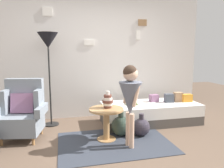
{
  "coord_description": "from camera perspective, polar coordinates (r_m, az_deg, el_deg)",
  "views": [
    {
      "loc": [
        -0.72,
        -2.68,
        1.42
      ],
      "look_at": [
        0.15,
        0.95,
        0.85
      ],
      "focal_mm": 34.49,
      "sensor_mm": 36.0,
      "label": 1
    }
  ],
  "objects": [
    {
      "name": "ground_plane",
      "position": [
        3.12,
        1.45,
        -18.41
      ],
      "size": [
        12.0,
        12.0,
        0.0
      ],
      "primitive_type": "plane",
      "color": "brown"
    },
    {
      "name": "side_table",
      "position": [
        3.47,
        -1.5,
        -8.88
      ],
      "size": [
        0.55,
        0.55,
        0.52
      ],
      "color": "tan",
      "rests_on": "ground"
    },
    {
      "name": "person_child",
      "position": [
        3.12,
        4.86,
        -2.89
      ],
      "size": [
        0.34,
        0.34,
        1.23
      ],
      "color": "#D8AD8E",
      "rests_on": "ground"
    },
    {
      "name": "demijohn_far",
      "position": [
        3.74,
        7.74,
        -11.2
      ],
      "size": [
        0.3,
        0.3,
        0.38
      ],
      "color": "#332D38",
      "rests_on": "ground"
    },
    {
      "name": "pillow_back",
      "position": [
        4.49,
        14.86,
        -3.63
      ],
      "size": [
        0.18,
        0.13,
        0.17
      ],
      "primitive_type": "cube",
      "rotation": [
        0.0,
        0.0,
        -0.09
      ],
      "color": "#474C56",
      "rests_on": "daybed"
    },
    {
      "name": "floor_lamp",
      "position": [
        4.2,
        -16.58,
        9.9
      ],
      "size": [
        0.38,
        0.38,
        1.76
      ],
      "color": "black",
      "rests_on": "ground"
    },
    {
      "name": "pillow_head",
      "position": [
        4.65,
        19.2,
        -3.51
      ],
      "size": [
        0.21,
        0.13,
        0.15
      ],
      "primitive_type": "cube",
      "rotation": [
        0.0,
        0.0,
        -0.06
      ],
      "color": "orange",
      "rests_on": "daybed"
    },
    {
      "name": "demijohn_near",
      "position": [
        3.71,
        2.37,
        -11.04
      ],
      "size": [
        0.33,
        0.33,
        0.41
      ],
      "color": "#2D3D33",
      "rests_on": "ground"
    },
    {
      "name": "pillow_extra",
      "position": [
        4.48,
        11.07,
        -3.7
      ],
      "size": [
        0.18,
        0.14,
        0.14
      ],
      "primitive_type": "cube",
      "rotation": [
        0.0,
        0.0,
        0.1
      ],
      "color": "gray",
      "rests_on": "daybed"
    },
    {
      "name": "pillow_mid",
      "position": [
        4.62,
        17.07,
        -3.27
      ],
      "size": [
        0.18,
        0.14,
        0.19
      ],
      "primitive_type": "cube",
      "rotation": [
        0.0,
        0.0,
        -0.09
      ],
      "color": "tan",
      "rests_on": "daybed"
    },
    {
      "name": "daybed",
      "position": [
        4.4,
        10.1,
        -7.55
      ],
      "size": [
        1.91,
        0.81,
        0.4
      ],
      "color": "#4C4742",
      "rests_on": "ground"
    },
    {
      "name": "book_on_daybed",
      "position": [
        4.19,
        5.19,
        -5.25
      ],
      "size": [
        0.24,
        0.19,
        0.03
      ],
      "primitive_type": "cube",
      "rotation": [
        0.0,
        0.0,
        -0.16
      ],
      "color": "#6C854D",
      "rests_on": "daybed"
    },
    {
      "name": "rug",
      "position": [
        3.49,
        0.72,
        -15.27
      ],
      "size": [
        1.73,
        1.2,
        0.01
      ],
      "primitive_type": "cube",
      "color": "#333842",
      "rests_on": "ground"
    },
    {
      "name": "armchair",
      "position": [
        3.83,
        -22.59,
        -6.86
      ],
      "size": [
        0.83,
        0.68,
        0.97
      ],
      "color": "#9E7042",
      "rests_on": "ground"
    },
    {
      "name": "gallery_wall",
      "position": [
        4.69,
        -4.66,
        7.2
      ],
      "size": [
        4.8,
        0.12,
        2.6
      ],
      "color": "silver",
      "rests_on": "ground"
    },
    {
      "name": "vase_striped",
      "position": [
        3.45,
        -1.16,
        -4.5
      ],
      "size": [
        0.17,
        0.17,
        0.27
      ],
      "color": "brown",
      "rests_on": "side_table"
    }
  ]
}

